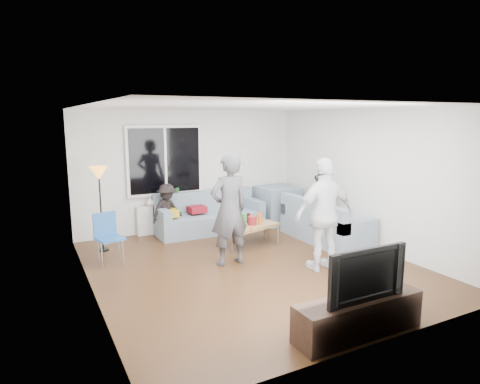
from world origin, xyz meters
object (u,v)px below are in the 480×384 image
coffee_table (249,235)px  television (361,272)px  floor_lamp (101,210)px  tv_console (358,316)px  spectator_back (167,211)px  player_right (325,215)px  player_left (229,210)px  sofa_right_section (326,220)px  side_chair (110,239)px  spectator_right (321,207)px  sofa_back_section (210,212)px

coffee_table → television: 3.64m
floor_lamp → tv_console: (2.06, -4.49, -0.56)m
spectator_back → television: (0.71, -4.80, 0.19)m
player_right → spectator_back: player_right is taller
player_left → tv_console: bearing=92.5°
player_left → television: bearing=92.5°
player_left → player_right: (1.25, -0.92, -0.03)m
tv_console → floor_lamp: bearing=114.7°
sofa_right_section → floor_lamp: floor_lamp is taller
sofa_right_section → side_chair: (-4.07, 0.60, 0.01)m
player_right → sofa_right_section: bearing=-126.8°
floor_lamp → spectator_right: bearing=-16.9°
coffee_table → player_left: bearing=-135.8°
spectator_right → television: size_ratio=1.26×
player_right → tv_console: player_right is taller
player_left → sofa_back_section: bearing=-107.7°
floor_lamp → player_left: bearing=-44.2°
spectator_back → television: 4.86m
side_chair → coffee_table: bearing=-17.7°
coffee_table → side_chair: bearing=177.2°
sofa_back_section → floor_lamp: bearing=-172.9°
tv_console → television: bearing=0.0°
spectator_right → side_chair: bearing=-98.7°
coffee_table → spectator_right: size_ratio=0.83×
player_right → spectator_right: (1.05, 1.40, -0.25)m
spectator_right → tv_console: bearing=-34.3°
sofa_back_section → coffee_table: bearing=-75.7°
sofa_back_section → television: size_ratio=2.17×
floor_lamp → sofa_right_section: bearing=-19.0°
floor_lamp → side_chair: bearing=-90.0°
player_left → spectator_back: 2.11m
spectator_right → tv_console: spectator_right is taller
side_chair → sofa_right_section: bearing=-23.3°
sofa_back_section → spectator_right: bearing=-40.4°
coffee_table → player_right: size_ratio=0.60×
floor_lamp → tv_console: bearing=-65.3°
spectator_back → television: spectator_back is taller
sofa_right_section → side_chair: size_ratio=2.33×
side_chair → player_left: bearing=-42.4°
sofa_right_section → side_chair: bearing=81.6°
sofa_right_section → coffee_table: bearing=72.3°
sofa_back_section → side_chair: bearing=-154.7°
television → tv_console: bearing=0.0°
coffee_table → floor_lamp: bearing=160.3°
floor_lamp → spectator_right: floor_lamp is taller
tv_console → sofa_back_section: bearing=87.3°
coffee_table → tv_console: size_ratio=0.69×
side_chair → television: bearing=-75.7°
player_left → player_right: size_ratio=1.03×
player_left → floor_lamp: bearing=-47.6°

